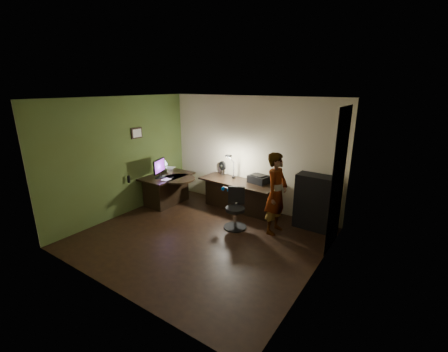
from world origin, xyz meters
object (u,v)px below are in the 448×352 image
Objects in this scene: cabinet at (315,202)px; person at (276,194)px; office_chair at (235,209)px; desk_right at (238,196)px; monitor at (159,171)px; desk_left at (168,190)px.

person is (-0.60, -0.62, 0.26)m from cabinet.
cabinet is 1.35× the size of office_chair.
desk_right is 1.16× the size of person.
cabinet is (1.83, 0.08, 0.22)m from desk_right.
cabinet is 0.90m from person.
cabinet is at bearing 9.92° from office_chair.
office_chair is at bearing -59.09° from desk_right.
cabinet is 3.69m from monitor.
desk_left is 0.60m from monitor.
person is (0.76, 0.33, 0.41)m from office_chair.
desk_right is at bearing -176.36° from cabinet.
person reaches higher than cabinet.
person is at bearing -1.63° from office_chair.
desk_left is at bearing 93.83° from person.
desk_left is at bearing 69.17° from monitor.
office_chair is at bearing -5.48° from desk_left.
person reaches higher than desk_left.
monitor reaches higher than office_chair.
office_chair is (2.17, -0.22, 0.06)m from desk_left.
desk_left reaches higher than desk_right.
desk_right is 0.98m from office_chair.
desk_left is 2.18m from office_chair.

